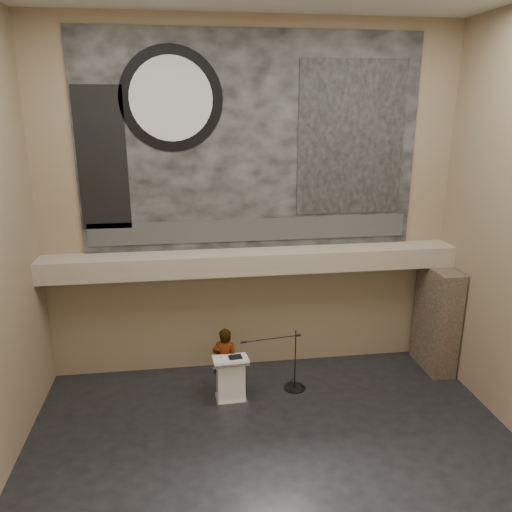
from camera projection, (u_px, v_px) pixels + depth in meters
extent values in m
plane|color=black|center=(279.00, 465.00, 9.49)|extent=(10.00, 10.00, 0.00)
cube|color=#857554|center=(251.00, 205.00, 12.06)|extent=(10.00, 0.02, 8.50)
cube|color=#857554|center=(368.00, 372.00, 4.48)|extent=(10.00, 0.02, 8.50)
cube|color=gray|center=(254.00, 261.00, 12.06)|extent=(10.00, 0.80, 0.50)
cylinder|color=#B2893D|center=(188.00, 276.00, 11.88)|extent=(0.04, 0.04, 0.06)
cylinder|color=#B2893D|center=(330.00, 269.00, 12.35)|extent=(0.04, 0.04, 0.06)
cube|color=black|center=(251.00, 144.00, 11.62)|extent=(8.00, 0.05, 5.00)
cube|color=#2F2F2F|center=(252.00, 230.00, 12.17)|extent=(7.76, 0.02, 0.55)
cylinder|color=black|center=(171.00, 99.00, 11.05)|extent=(2.30, 0.02, 2.30)
cylinder|color=silver|center=(171.00, 99.00, 11.03)|extent=(1.84, 0.02, 1.84)
cube|color=black|center=(351.00, 139.00, 11.87)|extent=(2.60, 0.02, 3.60)
cube|color=black|center=(102.00, 159.00, 11.21)|extent=(1.10, 0.02, 3.20)
cube|color=#3E3126|center=(437.00, 319.00, 12.71)|extent=(0.60, 1.40, 2.70)
cube|color=silver|center=(231.00, 398.00, 11.57)|extent=(0.73, 0.57, 0.08)
cube|color=white|center=(231.00, 379.00, 11.42)|extent=(0.64, 0.46, 0.96)
cube|color=white|center=(230.00, 359.00, 11.25)|extent=(0.82, 0.59, 0.14)
cube|color=black|center=(235.00, 357.00, 11.23)|extent=(0.32, 0.27, 0.04)
cube|color=silver|center=(227.00, 357.00, 11.26)|extent=(0.22, 0.29, 0.00)
imported|color=silver|center=(225.00, 361.00, 11.63)|extent=(0.70, 0.55, 1.67)
cylinder|color=black|center=(294.00, 388.00, 12.07)|extent=(0.52, 0.52, 0.02)
cylinder|color=black|center=(295.00, 360.00, 11.85)|extent=(0.03, 0.03, 1.54)
cylinder|color=black|center=(270.00, 339.00, 11.51)|extent=(1.40, 0.21, 0.02)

